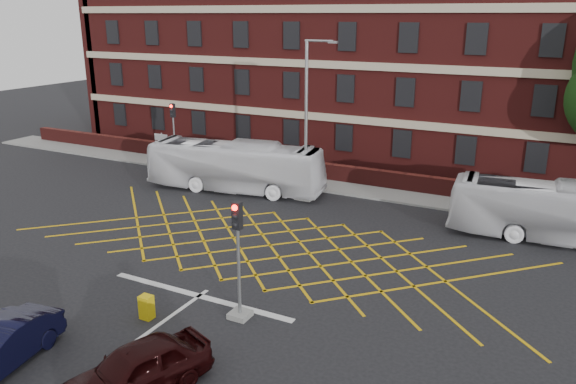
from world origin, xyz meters
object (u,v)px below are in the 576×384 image
at_px(utility_cabinet, 147,307).
at_px(traffic_light_near, 239,272).
at_px(street_lamp, 307,147).
at_px(traffic_light_far, 174,139).
at_px(bus_left, 235,166).
at_px(car_maroon, 136,370).
at_px(direction_signs, 162,144).
at_px(bus_right, 562,213).

bearing_deg(utility_cabinet, traffic_light_near, 28.47).
relative_size(traffic_light_near, street_lamp, 0.48).
xyz_separation_m(traffic_light_far, utility_cabinet, (12.52, -17.53, -1.33)).
xyz_separation_m(traffic_light_near, traffic_light_far, (-15.37, 15.99, 0.00)).
bearing_deg(bus_left, traffic_light_near, -155.46).
bearing_deg(utility_cabinet, car_maroon, -52.68).
relative_size(car_maroon, traffic_light_near, 1.01).
xyz_separation_m(direction_signs, utility_cabinet, (13.39, -17.17, -0.95)).
height_order(bus_left, car_maroon, bus_left).
height_order(car_maroon, direction_signs, direction_signs).
relative_size(traffic_light_near, traffic_light_far, 1.00).
bearing_deg(traffic_light_far, street_lamp, -14.02).
xyz_separation_m(bus_right, traffic_light_near, (-9.57, -12.79, 0.36)).
bearing_deg(direction_signs, traffic_light_near, -43.88).
relative_size(traffic_light_far, direction_signs, 1.94).
height_order(bus_right, street_lamp, street_lamp).
distance_m(car_maroon, traffic_light_near, 4.92).
xyz_separation_m(bus_right, traffic_light_far, (-24.94, 3.19, 0.36)).
height_order(traffic_light_far, utility_cabinet, traffic_light_far).
bearing_deg(car_maroon, bus_right, 82.20).
bearing_deg(bus_left, car_maroon, -164.29).
height_order(bus_left, direction_signs, bus_left).
relative_size(street_lamp, direction_signs, 4.04).
bearing_deg(bus_right, street_lamp, 83.39).
distance_m(car_maroon, direction_signs, 25.86).
height_order(car_maroon, street_lamp, street_lamp).
bearing_deg(traffic_light_far, utility_cabinet, -54.48).
bearing_deg(bus_right, traffic_light_near, 137.75).
distance_m(bus_left, utility_cabinet, 15.14).
xyz_separation_m(traffic_light_near, utility_cabinet, (-2.85, -1.55, -1.33)).
bearing_deg(traffic_light_near, street_lamp, 105.66).
relative_size(direction_signs, utility_cabinet, 2.54).
relative_size(traffic_light_near, direction_signs, 1.94).
distance_m(traffic_light_far, utility_cabinet, 21.59).
relative_size(bus_right, traffic_light_far, 2.36).
xyz_separation_m(bus_left, bus_right, (17.74, 0.21, -0.09)).
bearing_deg(traffic_light_near, bus_right, 53.19).
distance_m(bus_right, direction_signs, 25.97).
bearing_deg(traffic_light_near, utility_cabinet, -151.53).
distance_m(traffic_light_far, direction_signs, 1.02).
bearing_deg(utility_cabinet, bus_right, 49.09).
distance_m(bus_left, bus_right, 17.74).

